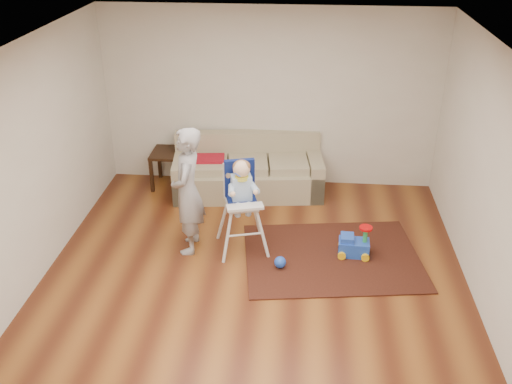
# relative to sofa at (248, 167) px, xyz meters

# --- Properties ---
(ground) EXTENTS (5.50, 5.50, 0.00)m
(ground) POSITION_rel_sofa_xyz_m (0.29, -2.30, -0.43)
(ground) COLOR #4D2211
(ground) RESTS_ON ground
(room_envelope) EXTENTS (5.04, 5.52, 2.72)m
(room_envelope) POSITION_rel_sofa_xyz_m (0.29, -1.77, 1.45)
(room_envelope) COLOR beige
(room_envelope) RESTS_ON ground
(sofa) EXTENTS (2.29, 1.15, 0.85)m
(sofa) POSITION_rel_sofa_xyz_m (0.00, 0.00, 0.00)
(sofa) COLOR tan
(sofa) RESTS_ON ground
(side_table) EXTENTS (0.56, 0.56, 0.56)m
(side_table) POSITION_rel_sofa_xyz_m (-1.21, 0.15, -0.15)
(side_table) COLOR black
(side_table) RESTS_ON ground
(area_rug) EXTENTS (2.36, 1.91, 0.02)m
(area_rug) POSITION_rel_sofa_xyz_m (1.23, -1.67, -0.42)
(area_rug) COLOR black
(area_rug) RESTS_ON ground
(ride_on_toy) EXTENTS (0.39, 0.29, 0.41)m
(ride_on_toy) POSITION_rel_sofa_xyz_m (1.49, -1.60, -0.20)
(ride_on_toy) COLOR blue
(ride_on_toy) RESTS_ON area_rug
(toy_ball) EXTENTS (0.14, 0.14, 0.14)m
(toy_ball) POSITION_rel_sofa_xyz_m (0.59, -1.96, -0.34)
(toy_ball) COLOR blue
(toy_ball) RESTS_ON area_rug
(high_chair) EXTENTS (0.70, 0.70, 1.24)m
(high_chair) POSITION_rel_sofa_xyz_m (0.09, -1.55, 0.17)
(high_chair) COLOR silver
(high_chair) RESTS_ON ground
(adult) EXTENTS (0.42, 0.62, 1.64)m
(adult) POSITION_rel_sofa_xyz_m (-0.57, -1.61, 0.39)
(adult) COLOR #969699
(adult) RESTS_ON ground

